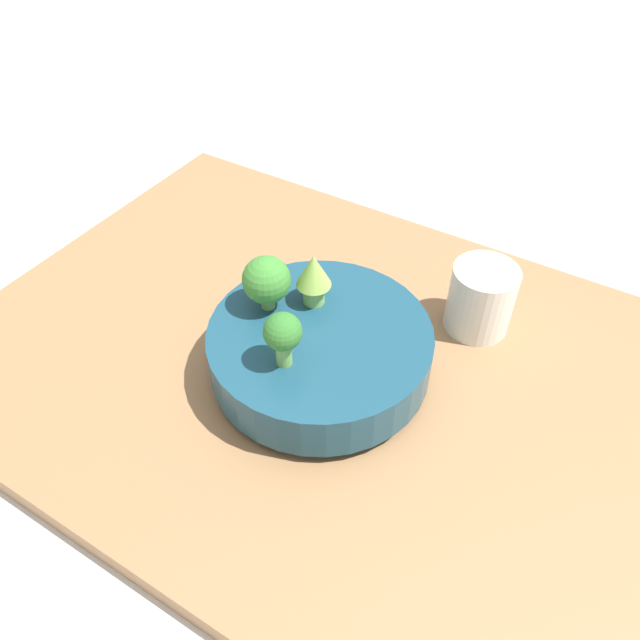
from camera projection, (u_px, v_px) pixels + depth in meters
The scene contains 7 objects.
ground_plane at pixel (319, 374), 0.85m from camera, with size 6.00×6.00×0.00m, color silver.
table at pixel (319, 365), 0.84m from camera, with size 0.95×0.69×0.03m.
bowl at pixel (320, 350), 0.78m from camera, with size 0.28×0.28×0.07m.
broccoli_floret_left at pixel (266, 280), 0.76m from camera, with size 0.06×0.06×0.07m.
romanesco_piece_far at pixel (314, 275), 0.77m from camera, with size 0.04×0.04×0.07m.
broccoli_floret_front at pixel (283, 334), 0.69m from camera, with size 0.04×0.04×0.07m.
cup at pixel (481, 299), 0.84m from camera, with size 0.09×0.09×0.10m.
Camera 1 is at (0.29, -0.48, 0.65)m, focal length 35.00 mm.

